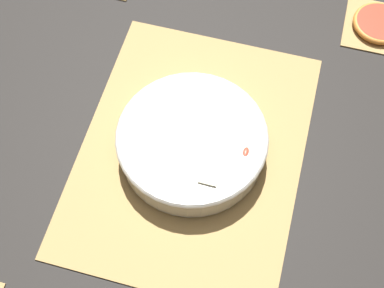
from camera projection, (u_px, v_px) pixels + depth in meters
The scene contains 5 objects.
ground_plane at pixel (192, 152), 0.91m from camera, with size 6.00×6.00×0.00m, color black.
bamboo_mat_center at pixel (192, 151), 0.90m from camera, with size 0.49×0.37×0.01m.
coaster_mat_far_left at pixel (378, 26), 1.03m from camera, with size 0.13×0.13×0.01m.
fruit_salad_bowl at pixel (192, 142), 0.87m from camera, with size 0.25×0.25×0.06m.
grapefruit_slice at pixel (379, 23), 1.02m from camera, with size 0.10×0.10×0.01m.
Camera 1 is at (0.39, 0.11, 0.81)m, focal length 50.00 mm.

